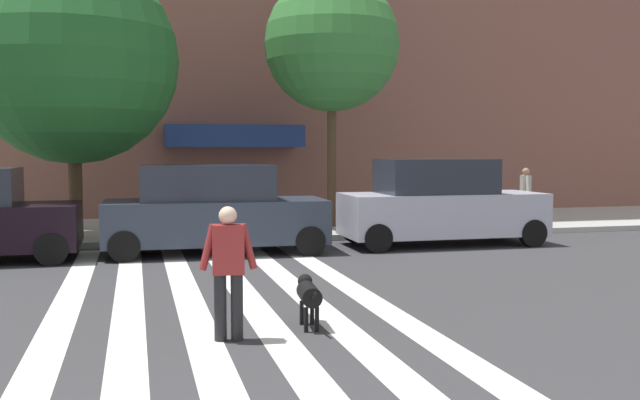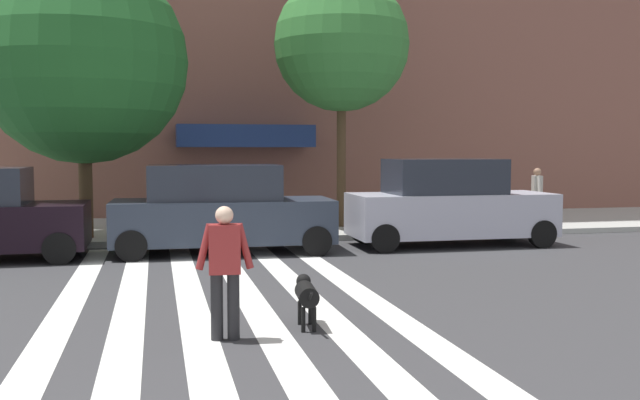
# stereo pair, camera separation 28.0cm
# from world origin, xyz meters

# --- Properties ---
(ground_plane) EXTENTS (160.00, 160.00, 0.00)m
(ground_plane) POSITION_xyz_m (0.00, 7.12, 0.00)
(ground_plane) COLOR #353538
(sidewalk_far) EXTENTS (80.00, 6.00, 0.15)m
(sidewalk_far) POSITION_xyz_m (0.00, 17.24, 0.07)
(sidewalk_far) COLOR #A8AAA4
(sidewalk_far) RESTS_ON ground_plane
(crosswalk_stripes) EXTENTS (4.95, 13.64, 0.01)m
(crosswalk_stripes) POSITION_xyz_m (1.35, 7.12, 0.00)
(crosswalk_stripes) COLOR silver
(crosswalk_stripes) RESTS_ON ground_plane
(parked_car_third_in_line) EXTENTS (4.93, 2.13, 1.98)m
(parked_car_third_in_line) POSITION_xyz_m (1.81, 12.84, 0.96)
(parked_car_third_in_line) COLOR #2A3342
(parked_car_third_in_line) RESTS_ON ground_plane
(parked_car_fourth_in_line) EXTENTS (4.87, 1.97, 2.10)m
(parked_car_fourth_in_line) POSITION_xyz_m (7.29, 12.84, 1.00)
(parked_car_fourth_in_line) COLOR #AEAFC0
(parked_car_fourth_in_line) RESTS_ON ground_plane
(street_tree_nearest) EXTENTS (5.05, 5.05, 6.86)m
(street_tree_nearest) POSITION_xyz_m (-1.28, 15.15, 4.48)
(street_tree_nearest) COLOR #4C3823
(street_tree_nearest) RESTS_ON sidewalk_far
(street_tree_middle) EXTENTS (3.78, 3.78, 7.01)m
(street_tree_middle) POSITION_xyz_m (5.50, 16.25, 5.25)
(street_tree_middle) COLOR #4C3823
(street_tree_middle) RESTS_ON sidewalk_far
(pedestrian_dog_walker) EXTENTS (0.71, 0.27, 1.64)m
(pedestrian_dog_walker) POSITION_xyz_m (1.20, 5.47, 0.93)
(pedestrian_dog_walker) COLOR black
(pedestrian_dog_walker) RESTS_ON ground_plane
(dog_on_leash) EXTENTS (0.31, 0.97, 0.65)m
(dog_on_leash) POSITION_xyz_m (2.29, 5.85, 0.44)
(dog_on_leash) COLOR black
(dog_on_leash) RESTS_ON ground_plane
(pedestrian_bystander) EXTENTS (0.34, 0.70, 1.64)m
(pedestrian_bystander) POSITION_xyz_m (11.11, 15.38, 1.08)
(pedestrian_bystander) COLOR black
(pedestrian_bystander) RESTS_ON sidewalk_far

